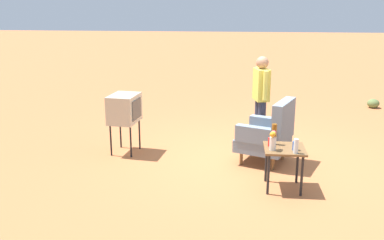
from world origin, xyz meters
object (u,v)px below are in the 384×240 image
side_table (284,154)px  soda_can_red (270,142)px  bottle_tall_amber (274,134)px  armchair (269,134)px  soda_can_blue (295,146)px  tv_on_stand (124,109)px  person_standing (261,96)px  flower_vase (273,140)px  bottle_short_clear (296,146)px

side_table → soda_can_red: 0.25m
side_table → bottle_tall_amber: bottle_tall_amber is taller
armchair → soda_can_blue: bearing=13.6°
tv_on_stand → side_table: bearing=63.7°
person_standing → bottle_tall_amber: 1.72m
side_table → tv_on_stand: size_ratio=0.59×
soda_can_red → flower_vase: 0.18m
bottle_tall_amber → bottle_short_clear: bearing=36.7°
soda_can_red → flower_vase: (0.16, 0.02, 0.09)m
side_table → flower_vase: size_ratio=2.29×
armchair → flower_vase: 1.13m
side_table → bottle_tall_amber: bearing=-134.3°
soda_can_red → soda_can_blue: same height
soda_can_red → bottle_tall_amber: bearing=147.4°
armchair → flower_vase: armchair is taller
armchair → bottle_tall_amber: 0.89m
armchair → bottle_tall_amber: bearing=-0.5°
bottle_tall_amber → tv_on_stand: bearing=-115.0°
soda_can_blue → person_standing: bearing=-169.2°
side_table → soda_can_blue: (0.08, 0.13, 0.15)m
tv_on_stand → person_standing: person_standing is taller
side_table → flower_vase: flower_vase is taller
side_table → flower_vase: 0.31m
person_standing → bottle_tall_amber: size_ratio=5.47×
side_table → bottle_short_clear: (0.21, 0.12, 0.19)m
person_standing → flower_vase: person_standing is taller
bottle_tall_amber → flower_vase: bottle_tall_amber is taller
armchair → flower_vase: bearing=-2.3°
bottle_short_clear → bottle_tall_amber: (-0.35, -0.26, 0.05)m
bottle_tall_amber → soda_can_blue: size_ratio=2.46×
side_table → tv_on_stand: (-1.27, -2.58, 0.26)m
side_table → person_standing: 1.90m
armchair → tv_on_stand: bearing=-96.5°
side_table → bottle_tall_amber: 0.31m
bottle_short_clear → soda_can_red: bottle_short_clear is taller
tv_on_stand → flower_vase: 2.77m
soda_can_red → bottle_tall_amber: (-0.08, 0.05, 0.09)m
side_table → bottle_short_clear: bearing=29.6°
bottle_tall_amber → flower_vase: (0.25, -0.04, -0.00)m
person_standing → soda_can_blue: size_ratio=13.44×
side_table → flower_vase: bearing=-58.4°
armchair → side_table: size_ratio=1.75×
bottle_short_clear → flower_vase: flower_vase is taller
armchair → person_standing: person_standing is taller
person_standing → bottle_short_clear: 2.10m
side_table → person_standing: bearing=-172.5°
bottle_tall_amber → soda_can_blue: (0.22, 0.27, -0.09)m
flower_vase → person_standing: bearing=-178.1°
tv_on_stand → armchair: bearing=83.5°
soda_can_red → flower_vase: bearing=6.2°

